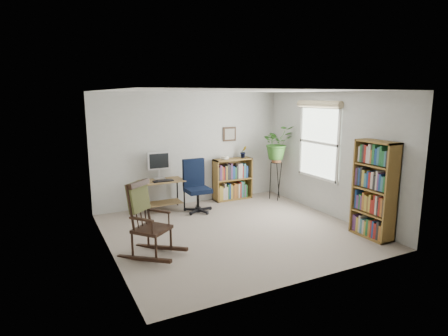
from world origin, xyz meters
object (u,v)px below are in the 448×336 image
rocking_chair (152,219)px  low_bookshelf (233,179)px  office_chair (198,186)px  tall_bookshelf (374,190)px  desk (162,195)px

rocking_chair → low_bookshelf: rocking_chair is taller
office_chair → low_bookshelf: office_chair is taller
rocking_chair → tall_bookshelf: size_ratio=0.70×
desk → tall_bookshelf: (2.69, -2.97, 0.49)m
office_chair → low_bookshelf: (1.07, 0.53, -0.07)m
office_chair → low_bookshelf: bearing=25.9°
office_chair → tall_bookshelf: 3.30m
desk → tall_bookshelf: 4.03m
office_chair → tall_bookshelf: size_ratio=0.67×
low_bookshelf → tall_bookshelf: tall_bookshelf is taller
office_chair → tall_bookshelf: tall_bookshelf is taller
desk → low_bookshelf: (1.70, 0.12, 0.15)m
desk → rocking_chair: bearing=-111.0°
rocking_chair → low_bookshelf: 3.32m
desk → tall_bookshelf: tall_bookshelf is taller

